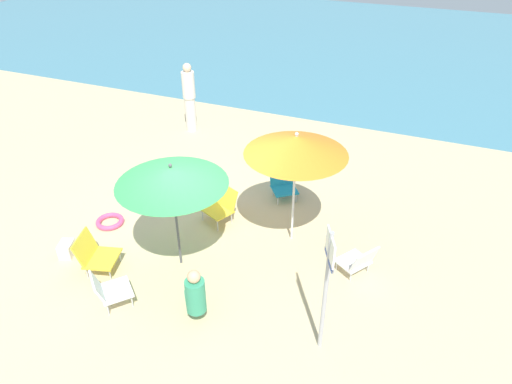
# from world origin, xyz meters

# --- Properties ---
(ground_plane) EXTENTS (40.00, 40.00, 0.00)m
(ground_plane) POSITION_xyz_m (0.00, 0.00, 0.00)
(ground_plane) COLOR #CCB789
(sea_water) EXTENTS (40.00, 16.00, 0.01)m
(sea_water) POSITION_xyz_m (0.00, 13.73, 0.00)
(sea_water) COLOR teal
(sea_water) RESTS_ON ground_plane
(umbrella_orange) EXTENTS (1.68, 1.68, 2.09)m
(umbrella_orange) POSITION_xyz_m (1.53, 0.66, 1.87)
(umbrella_orange) COLOR silver
(umbrella_orange) RESTS_ON ground_plane
(umbrella_green) EXTENTS (1.71, 1.71, 1.90)m
(umbrella_green) POSITION_xyz_m (0.02, -0.65, 1.70)
(umbrella_green) COLOR #4C4C51
(umbrella_green) RESTS_ON ground_plane
(beach_chair_a) EXTENTS (0.70, 0.71, 0.58)m
(beach_chair_a) POSITION_xyz_m (-0.48, -1.87, 0.31)
(beach_chair_a) COLOR white
(beach_chair_a) RESTS_ON ground_plane
(beach_chair_b) EXTENTS (0.70, 0.72, 0.62)m
(beach_chair_b) POSITION_xyz_m (0.92, 1.92, 0.30)
(beach_chair_b) COLOR teal
(beach_chair_b) RESTS_ON ground_plane
(beach_chair_c) EXTENTS (0.71, 0.69, 0.67)m
(beach_chair_c) POSITION_xyz_m (0.12, 0.71, 0.36)
(beach_chair_c) COLOR gold
(beach_chair_c) RESTS_ON ground_plane
(beach_chair_d) EXTENTS (0.68, 0.68, 0.59)m
(beach_chair_d) POSITION_xyz_m (2.80, 0.17, 0.29)
(beach_chair_d) COLOR white
(beach_chair_d) RESTS_ON ground_plane
(beach_chair_e) EXTENTS (0.70, 0.69, 0.66)m
(beach_chair_e) POSITION_xyz_m (-1.17, -1.30, 0.33)
(beach_chair_e) COLOR gold
(beach_chair_e) RESTS_ON ground_plane
(person_a) EXTENTS (0.47, 0.52, 0.94)m
(person_a) POSITION_xyz_m (0.84, -1.61, 0.45)
(person_a) COLOR #389970
(person_a) RESTS_ON ground_plane
(person_b) EXTENTS (0.32, 0.32, 1.75)m
(person_b) POSITION_xyz_m (-2.29, 3.97, 0.89)
(person_b) COLOR silver
(person_b) RESTS_ON ground_plane
(warning_sign) EXTENTS (0.21, 0.41, 1.95)m
(warning_sign) POSITION_xyz_m (2.63, -1.42, 1.26)
(warning_sign) COLOR #ADADB2
(warning_sign) RESTS_ON ground_plane
(swim_ring) EXTENTS (0.52, 0.52, 0.09)m
(swim_ring) POSITION_xyz_m (-1.76, -0.19, 0.05)
(swim_ring) COLOR #E54C7F
(swim_ring) RESTS_ON ground_plane
(beach_bag) EXTENTS (0.30, 0.35, 0.26)m
(beach_bag) POSITION_xyz_m (-1.87, -1.21, 0.13)
(beach_bag) COLOR silver
(beach_bag) RESTS_ON ground_plane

